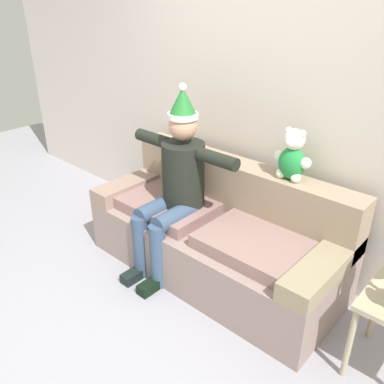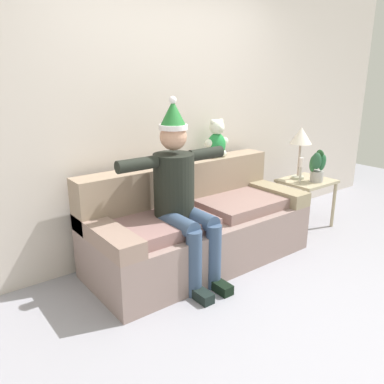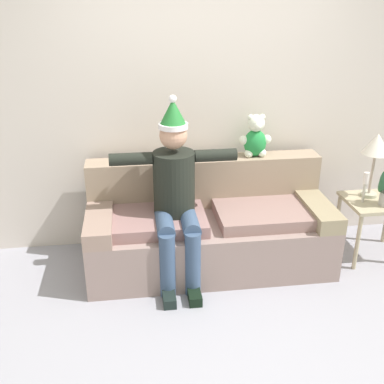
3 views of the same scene
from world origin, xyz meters
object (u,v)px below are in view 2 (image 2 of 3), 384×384
at_px(couch, 197,225).
at_px(teddy_bear, 217,140).
at_px(table_lamp, 301,138).
at_px(person_seated, 181,191).
at_px(potted_plant, 317,166).
at_px(candle_tall, 301,167).
at_px(side_table, 306,187).

bearing_deg(couch, teddy_bear, 29.43).
height_order(couch, table_lamp, table_lamp).
distance_m(couch, person_seated, 0.55).
xyz_separation_m(teddy_bear, table_lamp, (1.00, -0.26, -0.05)).
relative_size(person_seated, potted_plant, 4.21).
bearing_deg(teddy_bear, potted_plant, -23.35).
relative_size(potted_plant, candle_tall, 1.32).
bearing_deg(couch, potted_plant, -7.64).
bearing_deg(couch, candle_tall, -5.04).
bearing_deg(teddy_bear, person_seated, -150.66).
distance_m(person_seated, side_table, 1.82).
bearing_deg(table_lamp, teddy_bear, 165.62).
xyz_separation_m(couch, side_table, (1.49, -0.10, 0.12)).
bearing_deg(person_seated, table_lamp, 5.44).
bearing_deg(teddy_bear, table_lamp, -14.38).
relative_size(couch, table_lamp, 3.58).
distance_m(teddy_bear, table_lamp, 1.03).
relative_size(side_table, candle_tall, 2.02).
xyz_separation_m(teddy_bear, side_table, (1.04, -0.35, -0.59)).
xyz_separation_m(person_seated, potted_plant, (1.81, -0.03, -0.04)).
relative_size(person_seated, candle_tall, 5.54).
xyz_separation_m(side_table, candle_tall, (-0.16, -0.02, 0.26)).
xyz_separation_m(person_seated, teddy_bear, (0.75, 0.42, 0.29)).
bearing_deg(potted_plant, couch, 172.36).
bearing_deg(side_table, person_seated, -177.73).
bearing_deg(potted_plant, person_seated, 178.95).
distance_m(table_lamp, candle_tall, 0.32).
height_order(person_seated, potted_plant, person_seated).
xyz_separation_m(couch, potted_plant, (1.51, -0.20, 0.39)).
xyz_separation_m(teddy_bear, candle_tall, (0.89, -0.37, -0.33)).
height_order(person_seated, table_lamp, person_seated).
bearing_deg(person_seated, teddy_bear, 29.34).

